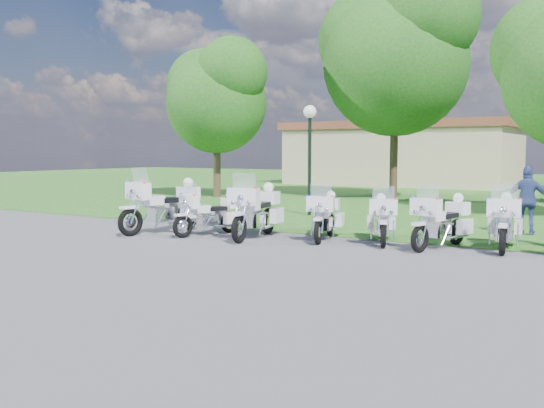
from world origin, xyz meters
The scene contains 14 objects.
ground centered at (0.00, 0.00, 0.00)m, with size 100.00×100.00×0.00m, color #5B5B60.
grass_lawn centered at (0.00, 27.00, 0.00)m, with size 100.00×48.00×0.01m, color #256520.
motorcycle_0 centered at (-3.35, 1.41, 0.74)m, with size 1.19×2.62×1.78m.
motorcycle_1 centered at (-1.95, 1.64, 0.59)m, with size 1.07×2.03×1.40m.
motorcycle_2 centered at (-0.63, 1.83, 0.70)m, with size 1.07×2.49×1.68m.
motorcycle_3 centered at (1.00, 2.50, 0.60)m, with size 1.06×2.10×1.44m.
motorcycle_4 centered at (2.40, 2.71, 0.59)m, with size 1.21×1.97×1.41m.
motorcycle_5 centered at (3.87, 2.66, 0.63)m, with size 1.07×2.19×1.50m.
motorcycle_6 centered at (5.11, 3.21, 0.64)m, with size 0.95×2.26×1.52m.
lamp_post centered at (-2.04, 7.32, 2.87)m, with size 0.44×0.44×3.76m.
tree_0 centered at (-9.84, 12.46, 4.95)m, with size 5.61×4.79×7.48m.
tree_1 centered at (-2.18, 15.76, 6.79)m, with size 7.69×6.56×10.26m.
building_west centered at (-6.00, 28.00, 2.07)m, with size 14.56×8.32×4.10m.
bystander_c centered at (5.16, 5.98, 0.90)m, with size 1.06×0.44×1.81m, color #3A4B8B.
Camera 1 is at (7.72, -11.02, 2.20)m, focal length 40.00 mm.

